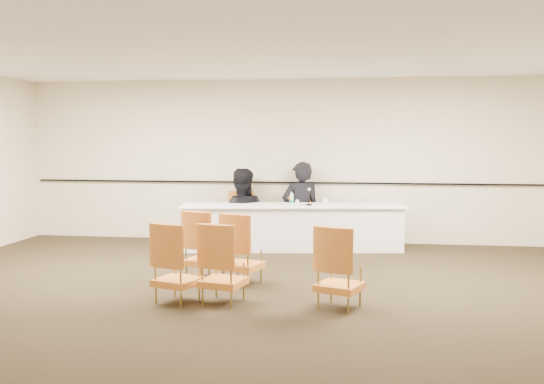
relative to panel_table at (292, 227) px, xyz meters
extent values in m
plane|color=black|center=(-0.15, -3.18, -0.38)|extent=(10.00, 10.00, 0.00)
plane|color=white|center=(-0.15, -3.18, 2.62)|extent=(10.00, 10.00, 0.00)
cube|color=#F6E1C2|center=(-0.15, 0.82, 1.12)|extent=(10.00, 0.04, 3.00)
cube|color=black|center=(-0.15, 0.78, 0.72)|extent=(9.80, 0.04, 0.03)
imported|color=black|center=(0.10, 0.59, 0.15)|extent=(0.81, 0.65, 1.93)
imported|color=black|center=(-0.99, 0.44, 0.02)|extent=(1.06, 0.90, 1.93)
cube|color=white|center=(0.48, 0.06, 0.39)|extent=(0.37, 0.36, 0.00)
cylinder|color=silver|center=(0.09, -0.07, 0.43)|extent=(0.08, 0.08, 0.10)
cylinder|color=white|center=(0.56, 0.00, 0.45)|extent=(0.11, 0.11, 0.13)
camera|label=1|loc=(1.07, -10.33, 1.53)|focal=40.00mm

